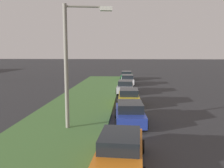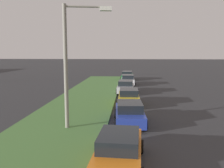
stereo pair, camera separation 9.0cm
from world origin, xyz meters
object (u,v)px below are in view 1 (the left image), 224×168
(parked_car_orange, at_px, (120,150))
(parked_car_yellow, at_px, (129,97))
(parked_car_blue, at_px, (130,113))
(parked_car_white, at_px, (127,80))
(parked_car_green, at_px, (127,76))
(streetlight, at_px, (72,58))
(parked_car_silver, at_px, (125,87))

(parked_car_orange, height_order, parked_car_yellow, same)
(parked_car_blue, height_order, parked_car_yellow, same)
(parked_car_white, distance_m, parked_car_green, 6.38)
(parked_car_orange, bearing_deg, streetlight, 36.69)
(parked_car_silver, bearing_deg, parked_car_orange, -178.29)
(parked_car_green, xyz_separation_m, streetlight, (-26.50, 3.05, 3.67))
(parked_car_orange, xyz_separation_m, parked_car_white, (24.70, -0.15, 0.00))
(parked_car_blue, relative_size, parked_car_white, 1.01)
(parked_car_orange, bearing_deg, parked_car_yellow, 1.20)
(parked_car_blue, distance_m, parked_car_silver, 11.92)
(parked_car_blue, xyz_separation_m, parked_car_green, (25.06, 0.43, 0.00))
(streetlight, bearing_deg, parked_car_white, -9.06)
(parked_car_yellow, bearing_deg, streetlight, 153.28)
(parked_car_yellow, height_order, parked_car_white, same)
(parked_car_blue, bearing_deg, parked_car_silver, -1.26)
(parked_car_silver, bearing_deg, parked_car_white, 0.03)
(parked_car_silver, relative_size, parked_car_white, 1.00)
(parked_car_orange, height_order, parked_car_blue, same)
(parked_car_yellow, height_order, parked_car_green, same)
(parked_car_silver, bearing_deg, parked_car_blue, -176.23)
(parked_car_white, height_order, streetlight, streetlight)
(parked_car_silver, xyz_separation_m, parked_car_green, (13.15, -0.02, 0.00))
(parked_car_white, xyz_separation_m, streetlight, (-20.13, 3.21, 3.67))
(parked_car_silver, height_order, streetlight, streetlight)
(parked_car_silver, distance_m, streetlight, 14.18)
(parked_car_yellow, distance_m, parked_car_white, 13.05)
(parked_car_silver, relative_size, parked_car_green, 1.00)
(parked_car_orange, height_order, streetlight, streetlight)
(parked_car_orange, distance_m, parked_car_blue, 6.03)
(parked_car_orange, bearing_deg, parked_car_green, 2.92)
(parked_car_yellow, xyz_separation_m, parked_car_green, (19.42, 0.36, 0.00))
(parked_car_orange, distance_m, parked_car_silver, 17.93)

